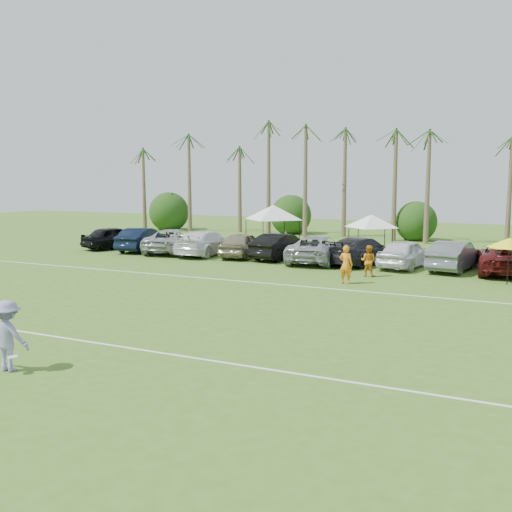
% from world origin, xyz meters
% --- Properties ---
extents(field_lines, '(80.00, 12.10, 0.01)m').
position_xyz_m(field_lines, '(0.00, 8.00, 0.01)').
color(field_lines, white).
rests_on(field_lines, ground).
extents(palm_tree_0, '(2.40, 2.40, 8.90)m').
position_xyz_m(palm_tree_0, '(-22.00, 38.00, 7.48)').
color(palm_tree_0, brown).
rests_on(palm_tree_0, ground).
extents(palm_tree_1, '(2.40, 2.40, 9.90)m').
position_xyz_m(palm_tree_1, '(-17.00, 38.00, 8.35)').
color(palm_tree_1, brown).
rests_on(palm_tree_1, ground).
extents(palm_tree_2, '(2.40, 2.40, 10.90)m').
position_xyz_m(palm_tree_2, '(-12.00, 38.00, 9.21)').
color(palm_tree_2, brown).
rests_on(palm_tree_2, ground).
extents(palm_tree_3, '(2.40, 2.40, 11.90)m').
position_xyz_m(palm_tree_3, '(-8.00, 38.00, 10.06)').
color(palm_tree_3, brown).
rests_on(palm_tree_3, ground).
extents(palm_tree_4, '(2.40, 2.40, 8.90)m').
position_xyz_m(palm_tree_4, '(-4.00, 38.00, 7.48)').
color(palm_tree_4, brown).
rests_on(palm_tree_4, ground).
extents(palm_tree_5, '(2.40, 2.40, 9.90)m').
position_xyz_m(palm_tree_5, '(0.00, 38.00, 8.35)').
color(palm_tree_5, brown).
rests_on(palm_tree_5, ground).
extents(palm_tree_6, '(2.40, 2.40, 10.90)m').
position_xyz_m(palm_tree_6, '(4.00, 38.00, 9.21)').
color(palm_tree_6, brown).
rests_on(palm_tree_6, ground).
extents(palm_tree_7, '(2.40, 2.40, 11.90)m').
position_xyz_m(palm_tree_7, '(8.00, 38.00, 10.06)').
color(palm_tree_7, brown).
rests_on(palm_tree_7, ground).
extents(palm_tree_8, '(2.40, 2.40, 8.90)m').
position_xyz_m(palm_tree_8, '(13.00, 38.00, 7.48)').
color(palm_tree_8, brown).
rests_on(palm_tree_8, ground).
extents(bush_tree_0, '(4.00, 4.00, 4.00)m').
position_xyz_m(bush_tree_0, '(-19.00, 39.00, 1.80)').
color(bush_tree_0, brown).
rests_on(bush_tree_0, ground).
extents(bush_tree_1, '(4.00, 4.00, 4.00)m').
position_xyz_m(bush_tree_1, '(-6.00, 39.00, 1.80)').
color(bush_tree_1, brown).
rests_on(bush_tree_1, ground).
extents(bush_tree_2, '(4.00, 4.00, 4.00)m').
position_xyz_m(bush_tree_2, '(6.00, 39.00, 1.80)').
color(bush_tree_2, brown).
rests_on(bush_tree_2, ground).
extents(sideline_player_a, '(0.77, 0.56, 1.95)m').
position_xyz_m(sideline_player_a, '(6.35, 15.65, 0.98)').
color(sideline_player_a, orange).
rests_on(sideline_player_a, ground).
extents(sideline_player_b, '(0.87, 0.70, 1.71)m').
position_xyz_m(sideline_player_b, '(6.84, 18.26, 0.85)').
color(sideline_player_b, orange).
rests_on(sideline_player_b, ground).
extents(canopy_tent_left, '(4.75, 4.75, 3.85)m').
position_xyz_m(canopy_tent_left, '(-2.90, 27.80, 3.30)').
color(canopy_tent_left, black).
rests_on(canopy_tent_left, ground).
extents(canopy_tent_right, '(3.94, 3.94, 3.19)m').
position_xyz_m(canopy_tent_right, '(4.52, 28.28, 2.73)').
color(canopy_tent_right, black).
rests_on(canopy_tent_right, ground).
extents(market_umbrella, '(2.11, 2.11, 2.35)m').
position_xyz_m(market_umbrella, '(13.76, 18.84, 2.11)').
color(market_umbrella, black).
rests_on(market_umbrella, ground).
extents(frisbee_player, '(1.33, 0.83, 1.97)m').
position_xyz_m(frisbee_player, '(1.69, -1.09, 0.99)').
color(frisbee_player, '#8E81B7').
rests_on(frisbee_player, ground).
extents(parked_car_0, '(3.51, 5.39, 1.70)m').
position_xyz_m(parked_car_0, '(-13.71, 22.45, 0.85)').
color(parked_car_0, black).
rests_on(parked_car_0, ground).
extents(parked_car_1, '(2.54, 5.38, 1.70)m').
position_xyz_m(parked_car_1, '(-10.98, 22.25, 0.85)').
color(parked_car_1, black).
rests_on(parked_car_1, ground).
extents(parked_car_2, '(3.83, 6.53, 1.70)m').
position_xyz_m(parked_car_2, '(-8.26, 22.41, 0.85)').
color(parked_car_2, '#989AA0').
rests_on(parked_car_2, ground).
extents(parked_car_3, '(2.41, 5.88, 1.70)m').
position_xyz_m(parked_car_3, '(-5.53, 22.19, 0.85)').
color(parked_car_3, white).
rests_on(parked_car_3, ground).
extents(parked_car_4, '(2.53, 5.19, 1.70)m').
position_xyz_m(parked_car_4, '(-2.81, 22.38, 0.85)').
color(parked_car_4, gray).
rests_on(parked_car_4, ground).
extents(parked_car_5, '(2.59, 5.39, 1.70)m').
position_xyz_m(parked_car_5, '(-0.09, 22.59, 0.85)').
color(parked_car_5, black).
rests_on(parked_car_5, ground).
extents(parked_car_6, '(3.24, 6.31, 1.70)m').
position_xyz_m(parked_car_6, '(2.64, 22.08, 0.85)').
color(parked_car_6, '#95979F').
rests_on(parked_car_6, ground).
extents(parked_car_7, '(3.85, 6.30, 1.70)m').
position_xyz_m(parked_car_7, '(5.36, 22.50, 0.85)').
color(parked_car_7, black).
rests_on(parked_car_7, ground).
extents(parked_car_8, '(2.92, 5.29, 1.70)m').
position_xyz_m(parked_car_8, '(8.08, 22.25, 0.85)').
color(parked_car_8, silver).
rests_on(parked_car_8, ground).
extents(parked_car_9, '(2.63, 5.40, 1.70)m').
position_xyz_m(parked_car_9, '(10.81, 22.39, 0.85)').
color(parked_car_9, slate).
rests_on(parked_car_9, ground).
extents(parked_car_10, '(3.27, 6.33, 1.70)m').
position_xyz_m(parked_car_10, '(13.53, 22.48, 0.85)').
color(parked_car_10, '#571215').
rests_on(parked_car_10, ground).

